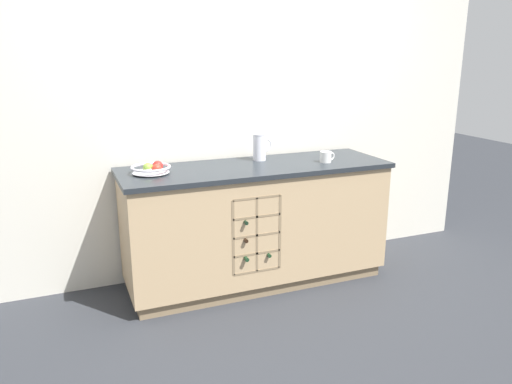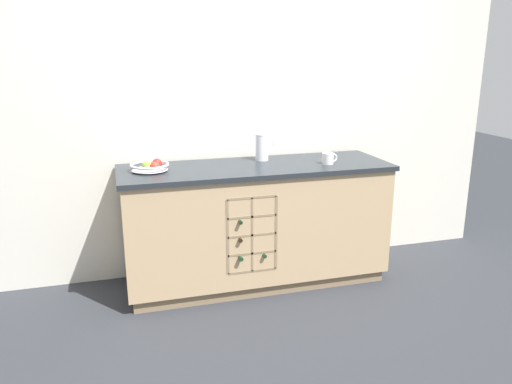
{
  "view_description": "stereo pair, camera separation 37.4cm",
  "coord_description": "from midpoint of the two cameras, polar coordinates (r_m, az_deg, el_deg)",
  "views": [
    {
      "loc": [
        -1.36,
        -3.35,
        1.74
      ],
      "look_at": [
        0.0,
        0.0,
        0.73
      ],
      "focal_mm": 35.0,
      "sensor_mm": 36.0,
      "label": 1
    },
    {
      "loc": [
        -1.0,
        -3.47,
        1.74
      ],
      "look_at": [
        0.0,
        0.0,
        0.73
      ],
      "focal_mm": 35.0,
      "sensor_mm": 36.0,
      "label": 2
    }
  ],
  "objects": [
    {
      "name": "kitchen_island",
      "position": [
        3.82,
        2.8,
        -3.73
      ],
      "size": [
        2.01,
        0.67,
        0.93
      ],
      "color": "#8B7354",
      "rests_on": "ground_plane"
    },
    {
      "name": "white_pitcher",
      "position": [
        3.86,
        3.51,
        5.19
      ],
      "size": [
        0.16,
        0.11,
        0.21
      ],
      "color": "white",
      "rests_on": "kitchen_island"
    },
    {
      "name": "fruit_bowl",
      "position": [
        3.54,
        -9.05,
        2.92
      ],
      "size": [
        0.27,
        0.27,
        0.08
      ],
      "color": "silver",
      "rests_on": "kitchen_island"
    },
    {
      "name": "back_wall",
      "position": [
        3.99,
        1.19,
        8.97
      ],
      "size": [
        4.4,
        0.06,
        2.55
      ],
      "primitive_type": "cube",
      "color": "silver",
      "rests_on": "ground_plane"
    },
    {
      "name": "ground_plane",
      "position": [
        4.0,
        2.72,
        -10.12
      ],
      "size": [
        14.0,
        14.0,
        0.0
      ],
      "primitive_type": "plane",
      "color": "#2D3035"
    },
    {
      "name": "ceramic_mug",
      "position": [
        3.81,
        11.07,
        3.77
      ],
      "size": [
        0.12,
        0.09,
        0.08
      ],
      "color": "white",
      "rests_on": "kitchen_island"
    }
  ]
}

